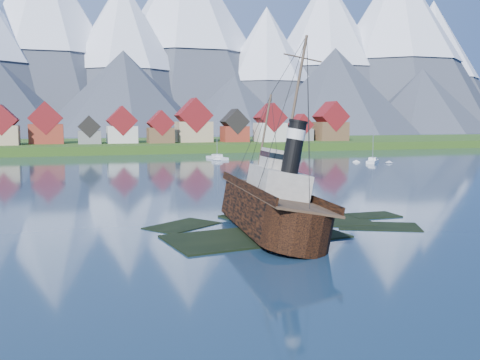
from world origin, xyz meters
name	(u,v)px	position (x,y,z in m)	size (l,w,h in m)	color
ground	(276,231)	(0.00, 0.00, 0.00)	(1400.00, 1400.00, 0.00)	#172C42
shoal	(283,230)	(1.78, 2.15, -0.35)	(31.71, 21.24, 1.14)	black
shore_bank	(124,149)	(0.00, 170.00, 0.00)	(600.00, 80.00, 3.20)	#294F16
seawall	(134,154)	(0.00, 132.00, 0.00)	(600.00, 2.50, 2.00)	#3F3D38
town	(33,128)	(-33.12, 152.18, 8.99)	(250.96, 16.69, 17.30)	maroon
mountains	(89,36)	(-0.79, 481.26, 89.34)	(965.00, 340.00, 205.00)	#2D333D
tugboat_wreck	(262,204)	(-0.91, 2.01, 2.76)	(6.42, 27.64, 21.90)	black
sailboat_d	(373,162)	(58.75, 76.51, 0.28)	(7.45, 8.30, 12.21)	silver
sailboat_e	(217,158)	(21.24, 102.34, 0.27)	(4.39, 10.84, 12.23)	silver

